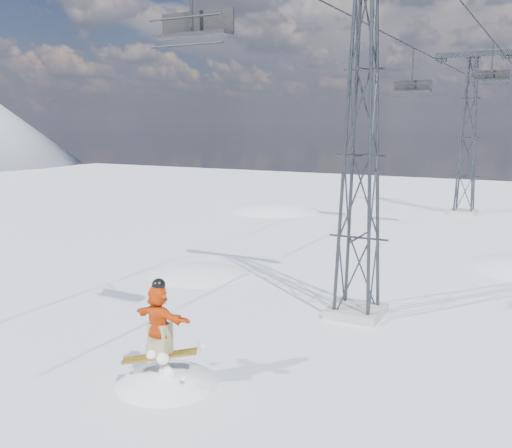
% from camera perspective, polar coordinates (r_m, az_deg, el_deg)
% --- Properties ---
extents(ground, '(120.00, 120.00, 0.00)m').
position_cam_1_polar(ground, '(13.82, -4.29, -18.33)').
color(ground, white).
rests_on(ground, ground).
extents(snow_terrain, '(39.00, 37.00, 22.00)m').
position_cam_1_polar(snow_terrain, '(37.16, 7.54, -15.75)').
color(snow_terrain, white).
rests_on(snow_terrain, ground).
extents(lift_tower_near, '(5.20, 1.80, 11.43)m').
position_cam_1_polar(lift_tower_near, '(19.16, 10.46, 6.65)').
color(lift_tower_near, '#999999').
rests_on(lift_tower_near, ground).
extents(lift_tower_far, '(5.20, 1.80, 11.43)m').
position_cam_1_polar(lift_tower_far, '(43.65, 20.45, 8.04)').
color(lift_tower_far, '#999999').
rests_on(lift_tower_far, ground).
extents(haul_cables, '(4.46, 51.00, 0.06)m').
position_cam_1_polar(haul_cables, '(30.60, 17.59, 17.70)').
color(haul_cables, black).
rests_on(haul_cables, ground).
extents(snowboarder_jump, '(4.40, 4.40, 6.79)m').
position_cam_1_polar(snowboarder_jump, '(16.06, -8.66, -20.68)').
color(snowboarder_jump, white).
rests_on(snowboarder_jump, ground).
extents(lift_chair_near, '(2.03, 0.58, 2.52)m').
position_cam_1_polar(lift_chair_near, '(14.41, -6.26, 19.09)').
color(lift_chair_near, black).
rests_on(lift_chair_near, ground).
extents(lift_chair_mid, '(1.83, 0.52, 2.26)m').
position_cam_1_polar(lift_chair_mid, '(34.28, 22.47, 13.50)').
color(lift_chair_mid, black).
rests_on(lift_chair_mid, ground).
extents(lift_chair_far, '(2.23, 0.64, 2.76)m').
position_cam_1_polar(lift_chair_far, '(35.75, 15.34, 13.08)').
color(lift_chair_far, black).
rests_on(lift_chair_far, ground).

